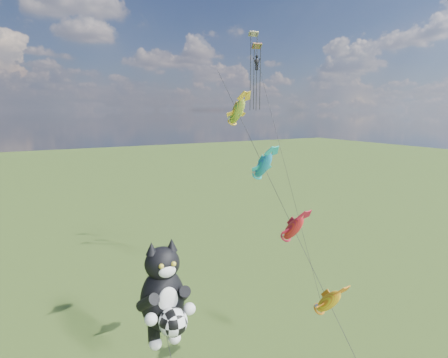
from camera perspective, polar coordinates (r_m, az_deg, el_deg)
cat_kite_rig at (r=18.34m, az=-9.11°, el=-17.06°), size 2.40×4.08×10.04m
fish_windsock_rig at (r=23.75m, az=8.27°, el=-2.69°), size 1.70×15.92×18.75m
parafoil_rig at (r=42.66m, az=5.16°, el=16.76°), size 4.71×17.20×24.66m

